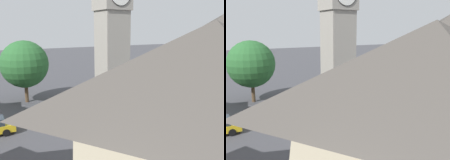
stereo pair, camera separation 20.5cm
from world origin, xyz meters
TOP-DOWN VIEW (x-y plane):
  - ground_plane at (0.00, 0.00)m, footprint 200.00×200.00m
  - clock_tower at (0.00, 0.00)m, footprint 3.95×3.95m
  - car_blue_kerb at (-7.63, 3.97)m, footprint 3.47×4.43m
  - car_red_corner at (-6.37, -9.54)m, footprint 1.98×4.21m
  - pedestrian at (-4.06, 2.88)m, footprint 0.48×0.38m
  - tree at (6.19, -10.71)m, footprint 5.89×5.89m
  - building_corner_back at (-16.78, 0.68)m, footprint 8.66×11.22m
  - lamp_post at (-5.27, -6.80)m, footprint 0.36×0.36m

SIDE VIEW (x-z plane):
  - ground_plane at x=0.00m, z-range 0.00..0.00m
  - car_blue_kerb at x=-7.63m, z-range 0.00..1.53m
  - car_red_corner at x=-6.37m, z-range 0.00..1.53m
  - pedestrian at x=-4.06m, z-range 0.16..1.86m
  - lamp_post at x=-5.27m, z-range 0.87..6.16m
  - tree at x=6.19m, z-range 0.96..8.78m
  - building_corner_back at x=-16.78m, z-range 0.12..11.30m
  - clock_tower at x=0.00m, z-range 1.64..21.31m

